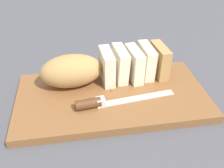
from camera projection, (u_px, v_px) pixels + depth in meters
The scene contains 8 objects.
ground_plane at pixel (112, 100), 0.67m from camera, with size 3.00×3.00×0.00m, color #4C4C51.
cutting_board at pixel (112, 97), 0.66m from camera, with size 0.48×0.25×0.02m, color brown.
bread_loaf at pixel (101, 67), 0.68m from camera, with size 0.34×0.13×0.09m.
bread_knife at pixel (100, 102), 0.61m from camera, with size 0.25×0.06×0.02m.
crumb_near_knife at pixel (114, 86), 0.67m from camera, with size 0.01×0.01×0.01m, color #996633.
crumb_near_loaf at pixel (91, 98), 0.64m from camera, with size 0.00×0.00×0.00m, color #996633.
crumb_stray_left at pixel (111, 90), 0.66m from camera, with size 0.01×0.01×0.01m, color #996633.
crumb_stray_right at pixel (94, 101), 0.62m from camera, with size 0.01×0.01×0.01m, color #996633.
Camera 1 is at (-0.06, -0.52, 0.42)m, focal length 41.33 mm.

